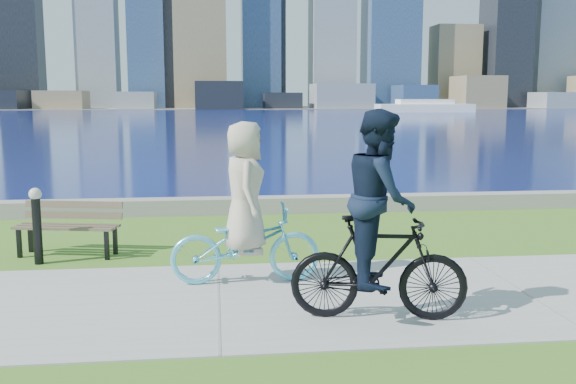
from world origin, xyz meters
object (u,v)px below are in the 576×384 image
bollard_lamp (37,221)px  cyclist_man (379,233)px  cyclist_woman (245,224)px  park_bench (69,223)px

bollard_lamp → cyclist_man: 5.54m
bollard_lamp → cyclist_woman: 3.45m
cyclist_man → park_bench: bearing=60.7°
park_bench → bollard_lamp: bollard_lamp is taller
bollard_lamp → cyclist_woman: cyclist_woman is taller
park_bench → cyclist_woman: 3.43m
bollard_lamp → cyclist_man: (4.59, -3.08, 0.35)m
cyclist_woman → park_bench: bearing=53.1°
bollard_lamp → cyclist_man: cyclist_man is taller
cyclist_woman → bollard_lamp: bearing=64.2°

